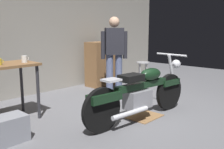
% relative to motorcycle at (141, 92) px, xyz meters
% --- Properties ---
extents(ground_plane, '(12.00, 12.00, 0.00)m').
position_rel_motorcycle_xyz_m(ground_plane, '(0.00, -0.09, -0.45)').
color(ground_plane, slate).
extents(back_wall, '(8.00, 0.12, 3.10)m').
position_rel_motorcycle_xyz_m(back_wall, '(0.00, 2.71, 1.10)').
color(back_wall, gray).
rests_on(back_wall, ground_plane).
extents(motorcycle, '(2.19, 0.60, 1.00)m').
position_rel_motorcycle_xyz_m(motorcycle, '(0.00, 0.00, 0.00)').
color(motorcycle, black).
rests_on(motorcycle, ground_plane).
extents(person_standing, '(0.48, 0.40, 1.67)m').
position_rel_motorcycle_xyz_m(person_standing, '(0.86, 1.35, 0.48)').
color(person_standing, slate).
rests_on(person_standing, ground_plane).
extents(shop_stool, '(0.32, 0.32, 0.64)m').
position_rel_motorcycle_xyz_m(shop_stool, '(1.78, 1.25, 0.05)').
color(shop_stool, '#B2B2B7').
rests_on(shop_stool, ground_plane).
extents(wooden_dresser, '(0.80, 0.47, 1.10)m').
position_rel_motorcycle_xyz_m(wooden_dresser, '(1.36, 2.21, 0.10)').
color(wooden_dresser, brown).
rests_on(wooden_dresser, ground_plane).
extents(drip_tray, '(0.56, 0.40, 0.01)m').
position_rel_motorcycle_xyz_m(drip_tray, '(0.13, 0.00, -0.44)').
color(drip_tray, olive).
rests_on(drip_tray, ground_plane).
extents(storage_bin, '(0.44, 0.32, 0.34)m').
position_rel_motorcycle_xyz_m(storage_bin, '(-1.81, 0.73, -0.28)').
color(storage_bin, gray).
rests_on(storage_bin, ground_plane).
extents(mug_white_ceramic, '(0.12, 0.09, 0.11)m').
position_rel_motorcycle_xyz_m(mug_white_ceramic, '(-1.17, 1.40, 0.50)').
color(mug_white_ceramic, white).
rests_on(mug_white_ceramic, workbench).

